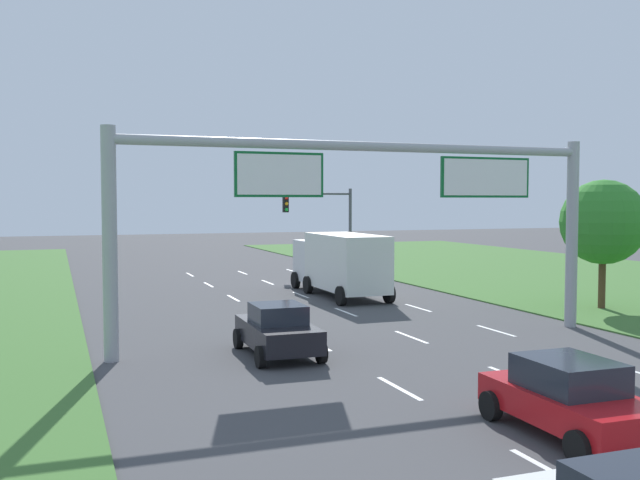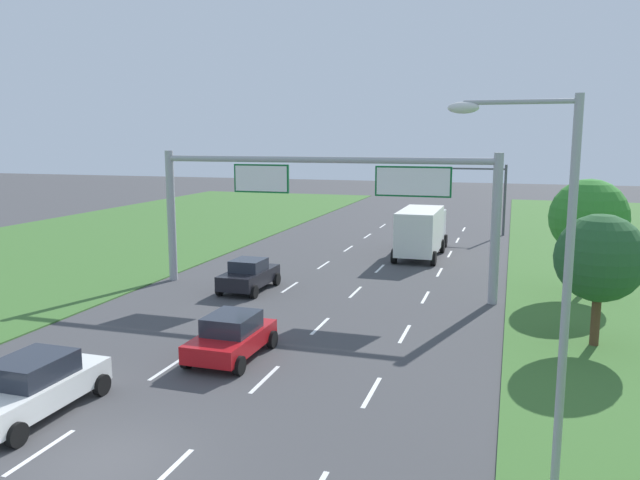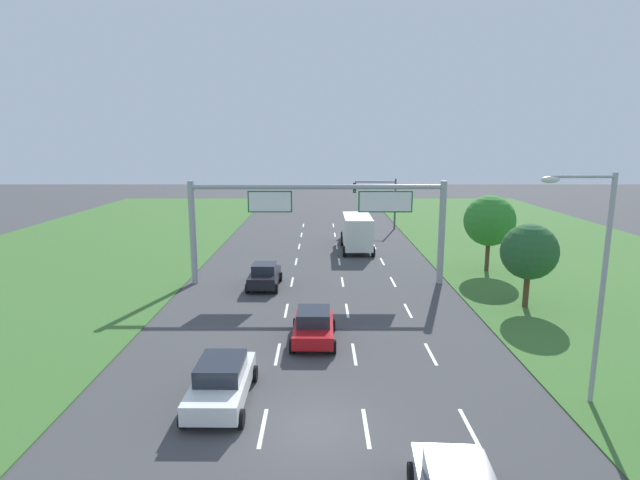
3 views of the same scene
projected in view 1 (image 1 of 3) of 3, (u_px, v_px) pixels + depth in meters
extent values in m
cube|color=white|center=(553.00, 472.00, 12.55)|extent=(0.14, 2.40, 0.01)
cube|color=white|center=(399.00, 388.00, 18.17)|extent=(0.14, 2.40, 0.01)
cube|color=white|center=(318.00, 344.00, 23.78)|extent=(0.14, 2.40, 0.01)
cube|color=white|center=(268.00, 317.00, 29.40)|extent=(0.14, 2.40, 0.01)
cube|color=white|center=(233.00, 298.00, 35.01)|extent=(0.14, 2.40, 0.01)
cube|color=white|center=(209.00, 285.00, 40.62)|extent=(0.14, 2.40, 0.01)
cube|color=white|center=(190.00, 275.00, 46.24)|extent=(0.14, 2.40, 0.01)
cube|color=white|center=(514.00, 376.00, 19.39)|extent=(0.14, 2.40, 0.01)
cube|color=white|center=(411.00, 337.00, 25.00)|extent=(0.14, 2.40, 0.01)
cube|color=white|center=(346.00, 312.00, 30.62)|extent=(0.14, 2.40, 0.01)
cube|color=white|center=(301.00, 295.00, 36.23)|extent=(0.14, 2.40, 0.01)
cube|color=white|center=(268.00, 282.00, 41.84)|extent=(0.14, 2.40, 0.01)
cube|color=white|center=(242.00, 273.00, 47.46)|extent=(0.14, 2.40, 0.01)
cube|color=white|center=(616.00, 366.00, 20.61)|extent=(0.14, 2.40, 0.01)
cube|color=white|center=(496.00, 331.00, 26.22)|extent=(0.14, 2.40, 0.01)
cube|color=white|center=(418.00, 308.00, 31.84)|extent=(0.14, 2.40, 0.01)
cube|color=white|center=(364.00, 292.00, 37.45)|extent=(0.14, 2.40, 0.01)
cube|color=white|center=(323.00, 280.00, 43.06)|extent=(0.14, 2.40, 0.01)
cube|color=white|center=(292.00, 271.00, 48.68)|extent=(0.14, 2.40, 0.01)
cube|color=black|center=(278.00, 334.00, 22.01)|extent=(1.88, 4.00, 0.71)
cube|color=#232833|center=(278.00, 313.00, 21.94)|extent=(1.55, 1.70, 0.57)
cylinder|color=black|center=(238.00, 339.00, 23.07)|extent=(0.23, 0.64, 0.64)
cylinder|color=black|center=(292.00, 335.00, 23.68)|extent=(0.23, 0.64, 0.64)
cylinder|color=black|center=(261.00, 357.00, 20.37)|extent=(0.23, 0.64, 0.64)
cylinder|color=black|center=(321.00, 352.00, 20.98)|extent=(0.23, 0.64, 0.64)
cube|color=red|center=(571.00, 405.00, 14.50)|extent=(1.93, 3.94, 0.61)
cube|color=#232833|center=(569.00, 374.00, 14.53)|extent=(1.60, 1.95, 0.63)
cylinder|color=black|center=(491.00, 406.00, 15.52)|extent=(0.23, 0.64, 0.64)
cylinder|color=black|center=(564.00, 397.00, 16.17)|extent=(0.23, 0.64, 0.64)
cylinder|color=black|center=(579.00, 448.00, 12.87)|extent=(0.23, 0.64, 0.64)
cube|color=silver|center=(318.00, 260.00, 38.81)|extent=(2.21, 2.11, 2.20)
cube|color=silver|center=(346.00, 262.00, 34.95)|extent=(2.39, 5.80, 2.69)
cylinder|color=black|center=(296.00, 280.00, 38.95)|extent=(0.28, 0.90, 0.90)
cylinder|color=black|center=(334.00, 279.00, 39.73)|extent=(0.28, 0.90, 0.90)
cylinder|color=black|center=(308.00, 285.00, 36.76)|extent=(0.28, 0.90, 0.90)
cylinder|color=black|center=(351.00, 283.00, 37.60)|extent=(0.28, 0.90, 0.90)
cylinder|color=black|center=(341.00, 296.00, 32.46)|extent=(0.28, 0.90, 0.90)
cylinder|color=black|center=(389.00, 294.00, 33.29)|extent=(0.28, 0.90, 0.90)
cylinder|color=#9EA0A5|center=(110.00, 244.00, 21.03)|extent=(0.44, 0.44, 7.00)
cylinder|color=#9EA0A5|center=(572.00, 235.00, 26.89)|extent=(0.44, 0.44, 7.00)
cylinder|color=#9EA0A5|center=(369.00, 146.00, 23.79)|extent=(16.80, 0.32, 0.32)
cube|color=#0C5B28|center=(279.00, 175.00, 22.75)|extent=(2.95, 0.12, 1.44)
cube|color=white|center=(280.00, 175.00, 22.69)|extent=(2.79, 0.01, 1.28)
cube|color=#0C5B28|center=(485.00, 177.00, 25.43)|extent=(3.61, 0.12, 1.44)
cube|color=white|center=(487.00, 177.00, 25.37)|extent=(3.45, 0.01, 1.28)
cylinder|color=#47494F|center=(350.00, 231.00, 47.34)|extent=(0.20, 0.20, 5.60)
cylinder|color=#47494F|center=(318.00, 194.00, 46.42)|extent=(4.50, 0.14, 0.14)
cube|color=black|center=(286.00, 204.00, 45.67)|extent=(0.32, 0.36, 1.10)
sphere|color=red|center=(287.00, 198.00, 45.46)|extent=(0.22, 0.22, 0.22)
sphere|color=orange|center=(287.00, 204.00, 45.48)|extent=(0.22, 0.22, 0.22)
sphere|color=green|center=(287.00, 210.00, 45.50)|extent=(0.22, 0.22, 0.22)
cylinder|color=#513823|center=(602.00, 282.00, 31.35)|extent=(0.31, 0.31, 2.46)
sphere|color=#307F2B|center=(603.00, 222.00, 31.21)|extent=(3.72, 3.72, 3.72)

